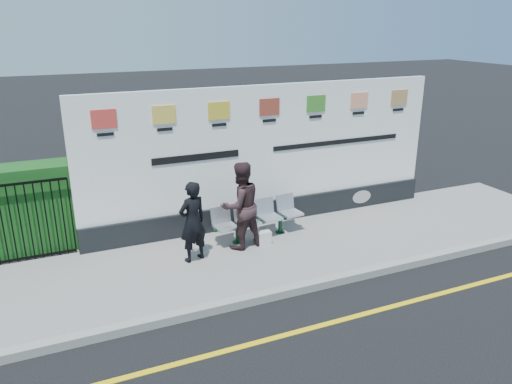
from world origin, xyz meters
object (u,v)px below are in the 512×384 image
billboard (267,164)px  woman_left (193,222)px  bench (259,228)px  woman_right (241,206)px

billboard → woman_left: 2.44m
billboard → bench: bearing=-124.4°
woman_left → bench: bearing=178.1°
billboard → woman_left: bearing=-149.5°
bench → woman_right: size_ratio=1.12×
billboard → woman_left: size_ratio=5.21×
woman_right → billboard: bearing=-145.6°
bench → woman_right: 0.87m
billboard → woman_right: size_ratio=4.62×
bench → woman_left: bearing=-170.1°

